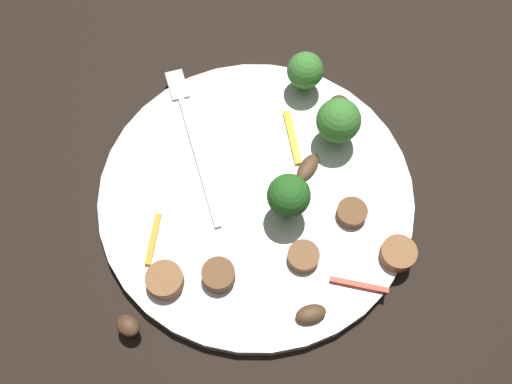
{
  "coord_description": "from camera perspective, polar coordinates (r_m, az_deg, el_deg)",
  "views": [
    {
      "loc": [
        -0.23,
        0.02,
        0.51
      ],
      "look_at": [
        0.0,
        0.0,
        0.01
      ],
      "focal_mm": 41.04,
      "sensor_mm": 36.0,
      "label": 1
    }
  ],
  "objects": [
    {
      "name": "plate",
      "position": [
        0.55,
        0.0,
        -0.31
      ],
      "size": [
        0.29,
        0.29,
        0.01
      ],
      "primitive_type": "cylinder",
      "color": "white",
      "rests_on": "ground_plane"
    },
    {
      "name": "mushroom_0",
      "position": [
        0.55,
        5.09,
        2.46
      ],
      "size": [
        0.03,
        0.03,
        0.01
      ],
      "primitive_type": "ellipsoid",
      "rotation": [
        0.0,
        0.0,
        5.62
      ],
      "color": "#4C331E",
      "rests_on": "plate"
    },
    {
      "name": "mushroom_1",
      "position": [
        0.59,
        8.14,
        8.55
      ],
      "size": [
        0.03,
        0.03,
        0.01
      ],
      "primitive_type": "ellipsoid",
      "rotation": [
        0.0,
        0.0,
        1.09
      ],
      "color": "#4C331E",
      "rests_on": "plate"
    },
    {
      "name": "broccoli_floret_0",
      "position": [
        0.55,
        8.04,
        6.89
      ],
      "size": [
        0.04,
        0.04,
        0.06
      ],
      "color": "#408630",
      "rests_on": "plate"
    },
    {
      "name": "sausage_slice_4",
      "position": [
        0.54,
        9.31,
        -2.0
      ],
      "size": [
        0.03,
        0.03,
        0.01
      ],
      "primitive_type": "cylinder",
      "rotation": [
        0.0,
        0.0,
        1.44
      ],
      "color": "brown",
      "rests_on": "plate"
    },
    {
      "name": "pepper_strip_0",
      "position": [
        0.52,
        10.0,
        -8.92
      ],
      "size": [
        0.02,
        0.05,
        0.0
      ],
      "primitive_type": "cube",
      "rotation": [
        0.0,
        0.0,
        1.27
      ],
      "color": "red",
      "rests_on": "plate"
    },
    {
      "name": "broccoli_floret_2",
      "position": [
        0.58,
        4.82,
        11.69
      ],
      "size": [
        0.04,
        0.04,
        0.05
      ],
      "color": "#408630",
      "rests_on": "plate"
    },
    {
      "name": "pepper_strip_2",
      "position": [
        0.53,
        -10.0,
        -4.55
      ],
      "size": [
        0.05,
        0.02,
        0.0
      ],
      "primitive_type": "cube",
      "rotation": [
        0.0,
        0.0,
        2.92
      ],
      "color": "orange",
      "rests_on": "plate"
    },
    {
      "name": "broccoli_floret_1",
      "position": [
        0.5,
        3.21,
        -0.42
      ],
      "size": [
        0.04,
        0.04,
        0.06
      ],
      "color": "#296420",
      "rests_on": "plate"
    },
    {
      "name": "sausage_slice_2",
      "position": [
        0.51,
        -3.67,
        -8.07
      ],
      "size": [
        0.04,
        0.04,
        0.02
      ],
      "primitive_type": "cylinder",
      "rotation": [
        0.0,
        0.0,
        0.69
      ],
      "color": "brown",
      "rests_on": "plate"
    },
    {
      "name": "sausage_slice_0",
      "position": [
        0.51,
        -8.87,
        -8.48
      ],
      "size": [
        0.04,
        0.04,
        0.01
      ],
      "primitive_type": "cylinder",
      "rotation": [
        0.0,
        0.0,
        0.18
      ],
      "color": "brown",
      "rests_on": "plate"
    },
    {
      "name": "mushroom_2",
      "position": [
        0.51,
        -12.4,
        -12.59
      ],
      "size": [
        0.03,
        0.03,
        0.01
      ],
      "primitive_type": "ellipsoid",
      "rotation": [
        0.0,
        0.0,
        0.84
      ],
      "color": "#422B19",
      "rests_on": "plate"
    },
    {
      "name": "pepper_strip_1",
      "position": [
        0.57,
        3.56,
        5.33
      ],
      "size": [
        0.06,
        0.01,
        0.0
      ],
      "primitive_type": "cube",
      "rotation": [
        0.0,
        0.0,
        0.09
      ],
      "color": "yellow",
      "rests_on": "plate"
    },
    {
      "name": "mushroom_3",
      "position": [
        0.5,
        5.37,
        -11.73
      ],
      "size": [
        0.02,
        0.03,
        0.01
      ],
      "primitive_type": "ellipsoid",
      "rotation": [
        0.0,
        0.0,
        1.74
      ],
      "color": "#4C331E",
      "rests_on": "plate"
    },
    {
      "name": "sausage_slice_3",
      "position": [
        0.52,
        4.63,
        -6.28
      ],
      "size": [
        0.03,
        0.03,
        0.01
      ],
      "primitive_type": "cylinder",
      "rotation": [
        0.0,
        0.0,
        1.71
      ],
      "color": "brown",
      "rests_on": "plate"
    },
    {
      "name": "ground_plane",
      "position": [
        0.56,
        0.0,
        -0.61
      ],
      "size": [
        1.4,
        1.4,
        0.0
      ],
      "primitive_type": "plane",
      "color": "black"
    },
    {
      "name": "sausage_slice_1",
      "position": [
        0.53,
        13.68,
        -5.84
      ],
      "size": [
        0.04,
        0.04,
        0.01
      ],
      "primitive_type": "cylinder",
      "rotation": [
        0.0,
        0.0,
        1.86
      ],
      "color": "brown",
      "rests_on": "plate"
    },
    {
      "name": "fork",
      "position": [
        0.58,
        -6.36,
        5.82
      ],
      "size": [
        0.18,
        0.05,
        0.0
      ],
      "rotation": [
        0.0,
        0.0,
        0.19
      ],
      "color": "silver",
      "rests_on": "plate"
    }
  ]
}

